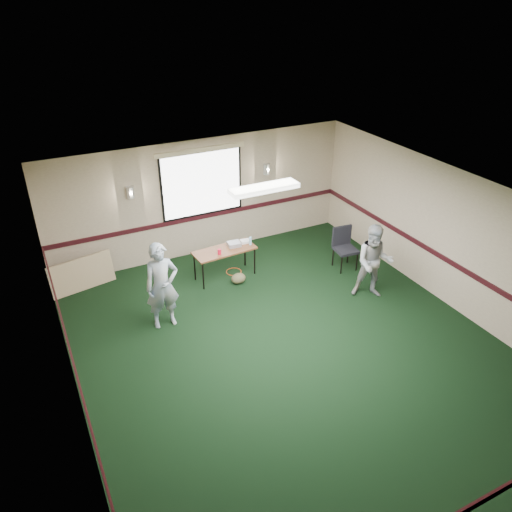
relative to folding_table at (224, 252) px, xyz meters
name	(u,v)px	position (x,y,z in m)	size (l,w,h in m)	color
ground	(289,348)	(0.05, -2.70, -0.62)	(8.00, 8.00, 0.00)	black
room_shell	(237,220)	(0.05, -0.57, 0.96)	(8.00, 8.02, 8.00)	tan
folding_table	(224,252)	(0.00, 0.00, 0.00)	(1.36, 0.62, 0.67)	brown
projector	(234,244)	(0.25, 0.06, 0.09)	(0.27, 0.22, 0.09)	gray
game_console	(245,241)	(0.54, 0.11, 0.07)	(0.21, 0.17, 0.05)	silver
red_cup	(219,252)	(-0.17, -0.13, 0.11)	(0.08, 0.08, 0.11)	red
water_bottle	(250,241)	(0.59, -0.04, 0.14)	(0.06, 0.06, 0.18)	#91CEEE
duffel_bag	(238,278)	(0.15, -0.36, -0.50)	(0.32, 0.24, 0.23)	#4C422B
cable_coil	(234,272)	(0.24, 0.09, -0.61)	(0.34, 0.34, 0.02)	#BF4A17
folded_table	(82,274)	(-2.83, 0.90, -0.28)	(1.33, 0.06, 0.68)	tan
conference_chair	(344,244)	(2.54, -0.76, -0.07)	(0.50, 0.52, 0.94)	black
person_left	(162,286)	(-1.67, -1.05, 0.22)	(0.61, 0.40, 1.68)	#46679A
person_right	(374,262)	(2.36, -1.99, 0.16)	(0.76, 0.59, 1.56)	#7793B9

